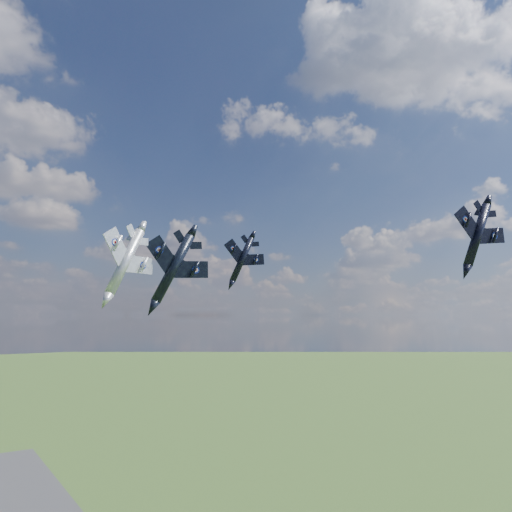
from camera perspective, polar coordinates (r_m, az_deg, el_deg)
jet_lead_navy at (r=74.96m, az=-9.42°, el=-1.35°), size 14.72×17.62×7.73m
jet_right_navy at (r=81.23m, az=23.97°, el=2.21°), size 13.82×16.29×6.62m
jet_high_navy at (r=93.93m, az=-1.59°, el=-0.36°), size 12.61×14.64×5.95m
jet_left_silver at (r=71.16m, az=-14.74°, el=-0.63°), size 14.89×17.17×7.58m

